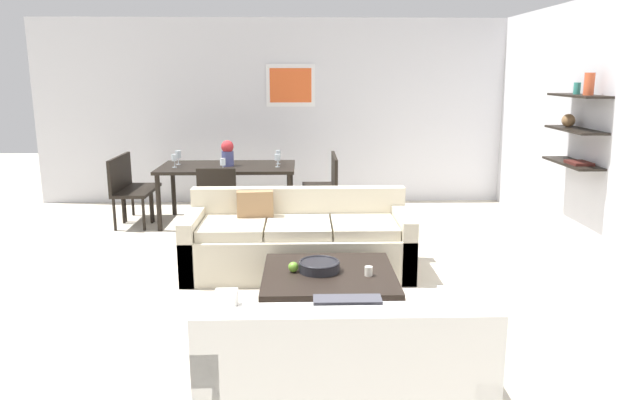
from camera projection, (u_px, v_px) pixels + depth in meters
ground_plane at (301, 282)px, 5.49m from camera, size 18.00×18.00×0.00m
back_wall_unit at (321, 112)px, 8.65m from camera, size 8.40×0.09×2.70m
right_wall_shelf_unit at (600, 131)px, 5.88m from camera, size 0.34×8.20×2.70m
sofa_beige at (298, 242)px, 5.76m from camera, size 2.18×0.90×0.78m
loveseat_white at (343, 368)px, 3.32m from camera, size 1.55×0.90×0.78m
coffee_table at (329, 295)px, 4.68m from camera, size 1.05×1.00×0.38m
decorative_bowl at (319, 266)px, 4.66m from camera, size 0.33×0.33×0.08m
candle_jar at (369, 271)px, 4.56m from camera, size 0.06×0.06×0.07m
apple_on_coffee_table at (293, 267)px, 4.64m from camera, size 0.08×0.08×0.08m
dining_table at (228, 171)px, 7.55m from camera, size 1.73×0.96×0.75m
dining_chair_foot at (218, 199)px, 6.72m from camera, size 0.44×0.44×0.88m
dining_chair_left_far at (134, 182)px, 7.76m from camera, size 0.44×0.44×0.88m
dining_chair_left_near at (125, 188)px, 7.34m from camera, size 0.44×0.44×0.88m
dining_chair_right_near at (326, 187)px, 7.41m from camera, size 0.44×0.44×0.88m
dining_chair_right_far at (325, 181)px, 7.84m from camera, size 0.44×0.44×0.88m
wine_glass_foot at (223, 162)px, 7.10m from camera, size 0.07×0.07×0.16m
wine_glass_right_far at (278, 154)px, 7.64m from camera, size 0.06×0.06×0.18m
wine_glass_left_near at (174, 158)px, 7.38m from camera, size 0.07×0.07×0.17m
wine_glass_right_near at (277, 158)px, 7.41m from camera, size 0.07×0.07×0.16m
wine_glass_left_far at (178, 155)px, 7.61m from camera, size 0.08×0.08×0.18m
centerpiece_vase at (228, 153)px, 7.49m from camera, size 0.16×0.16×0.33m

